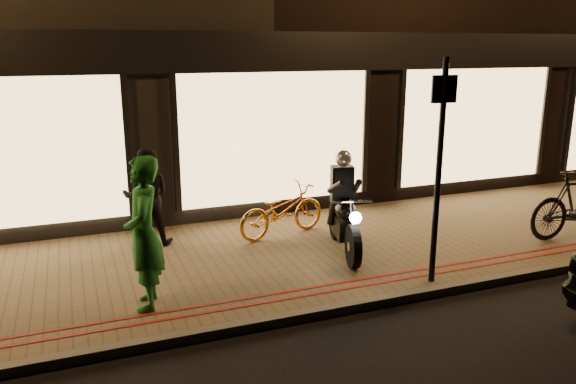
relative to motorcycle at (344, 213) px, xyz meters
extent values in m
plane|color=black|center=(-0.32, -1.76, -0.73)|extent=(90.00, 90.00, 0.00)
cube|color=brown|center=(-0.32, 0.24, -0.67)|extent=(50.00, 4.00, 0.12)
cube|color=#59544C|center=(-0.32, -1.71, -0.67)|extent=(50.00, 0.14, 0.12)
cube|color=maroon|center=(-0.32, -1.31, -0.61)|extent=(50.00, 0.06, 0.01)
cube|color=maroon|center=(-0.32, -1.11, -0.61)|extent=(50.00, 0.06, 0.01)
cube|color=black|center=(5.68, 7.24, 3.52)|extent=(12.00, 10.00, 8.50)
cube|color=black|center=(-0.32, 2.19, 2.42)|extent=(48.00, 0.12, 0.70)
cube|color=#F7C47B|center=(-4.82, 2.18, 0.88)|extent=(3.60, 0.06, 2.38)
cube|color=#F7C47B|center=(-0.32, 2.18, 0.88)|extent=(3.60, 0.06, 2.38)
cube|color=#F7C47B|center=(4.18, 2.18, 0.88)|extent=(3.60, 0.06, 2.38)
cylinder|color=black|center=(-0.18, -0.67, -0.29)|extent=(0.28, 0.65, 0.64)
cylinder|color=black|center=(0.15, 0.59, -0.29)|extent=(0.28, 0.65, 0.64)
cylinder|color=silver|center=(-0.18, -0.67, -0.29)|extent=(0.17, 0.17, 0.14)
cylinder|color=silver|center=(0.15, 0.59, -0.29)|extent=(0.17, 0.17, 0.14)
cube|color=black|center=(0.00, 0.01, -0.21)|extent=(0.43, 0.74, 0.30)
ellipsoid|color=black|center=(-0.03, -0.12, 0.09)|extent=(0.44, 0.57, 0.29)
cube|color=black|center=(0.08, 0.30, 0.09)|extent=(0.35, 0.59, 0.09)
cylinder|color=silver|center=(-0.14, -0.52, 0.34)|extent=(0.59, 0.18, 0.03)
cylinder|color=silver|center=(-0.16, -0.62, 0.01)|extent=(0.13, 0.33, 0.71)
sphere|color=white|center=(-0.20, -0.75, 0.17)|extent=(0.21, 0.21, 0.17)
cylinder|color=silver|center=(0.23, 0.41, -0.33)|extent=(0.21, 0.55, 0.07)
cube|color=black|center=(0.05, 0.17, 0.44)|extent=(0.38, 0.30, 0.55)
sphere|color=silver|center=(0.03, 0.12, 0.85)|extent=(0.32, 0.32, 0.26)
cylinder|color=black|center=(-0.19, -0.09, 0.47)|extent=(0.16, 0.61, 0.34)
cylinder|color=black|center=(0.12, -0.18, 0.47)|extent=(0.32, 0.59, 0.34)
cylinder|color=black|center=(-0.10, 0.17, -0.01)|extent=(0.13, 0.27, 0.46)
cylinder|color=black|center=(0.17, 0.10, -0.01)|extent=(0.25, 0.29, 0.46)
cylinder|color=black|center=(0.60, -1.49, 0.89)|extent=(0.09, 0.09, 3.00)
cube|color=black|center=(0.60, -1.49, 1.99)|extent=(0.35, 0.06, 0.35)
imported|color=orange|center=(-0.63, 1.05, -0.18)|extent=(1.75, 0.97, 0.87)
imported|color=#1C6C24|center=(-3.13, -0.87, 0.33)|extent=(0.56, 0.75, 1.89)
imported|color=black|center=(-2.79, 1.44, 0.17)|extent=(0.89, 0.77, 1.57)
camera|label=1|loc=(-3.84, -7.44, 2.51)|focal=35.00mm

